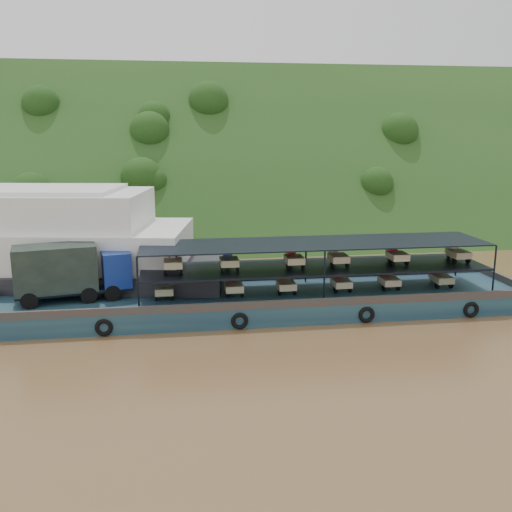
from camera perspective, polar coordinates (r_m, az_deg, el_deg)
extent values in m
plane|color=brown|center=(38.28, 3.64, -5.55)|extent=(160.00, 160.00, 0.00)
cube|color=#1B3B15|center=(72.95, -2.28, 3.17)|extent=(140.00, 39.60, 39.60)
cube|color=#132943|center=(38.28, 0.70, -4.59)|extent=(35.00, 7.00, 1.20)
cube|color=#592D19|center=(41.28, -0.05, -2.08)|extent=(35.00, 0.20, 0.50)
cube|color=#592D19|center=(34.82, 1.60, -4.88)|extent=(35.00, 0.20, 0.50)
cube|color=#592D19|center=(44.20, 23.59, -2.17)|extent=(0.20, 7.00, 0.50)
torus|color=black|center=(34.72, -14.97, -6.94)|extent=(1.06, 0.26, 1.06)
torus|color=black|center=(34.69, -1.64, -6.52)|extent=(1.06, 0.26, 1.06)
torus|color=black|center=(36.45, 11.00, -5.79)|extent=(1.06, 0.26, 1.06)
torus|color=black|center=(39.30, 20.72, -5.04)|extent=(1.06, 0.26, 1.06)
cylinder|color=black|center=(37.32, -21.73, -4.17)|extent=(1.08, 0.56, 1.03)
cylinder|color=black|center=(39.40, -21.68, -3.31)|extent=(1.08, 0.56, 1.03)
cylinder|color=black|center=(37.35, -16.36, -3.76)|extent=(1.08, 0.56, 1.03)
cylinder|color=black|center=(39.43, -16.59, -2.92)|extent=(1.08, 0.56, 1.03)
cylinder|color=black|center=(37.45, -14.16, -3.59)|extent=(1.08, 0.56, 1.03)
cylinder|color=black|center=(39.53, -14.51, -2.76)|extent=(1.08, 0.56, 1.03)
cube|color=black|center=(38.31, -17.72, -3.21)|extent=(7.31, 3.65, 0.21)
cube|color=navy|center=(38.20, -13.84, -1.18)|extent=(2.22, 2.78, 2.26)
cube|color=black|center=(38.21, -12.57, -0.48)|extent=(0.48, 2.03, 0.93)
cube|color=black|center=(37.93, -19.42, -1.15)|extent=(5.34, 3.43, 2.88)
cube|color=black|center=(38.37, 5.87, -1.11)|extent=(23.00, 5.00, 0.12)
cube|color=black|center=(38.02, 5.93, 1.29)|extent=(23.00, 5.00, 0.08)
cylinder|color=black|center=(34.86, -11.73, -2.73)|extent=(0.12, 0.12, 3.30)
cylinder|color=black|center=(39.70, -11.36, -0.84)|extent=(0.12, 0.12, 3.30)
cylinder|color=black|center=(36.03, 6.85, -2.05)|extent=(0.12, 0.12, 3.30)
cylinder|color=black|center=(40.74, 5.01, -0.30)|extent=(0.12, 0.12, 3.30)
cylinder|color=black|center=(40.57, 22.72, -1.30)|extent=(0.12, 0.12, 3.30)
cylinder|color=black|center=(44.80, 19.46, 0.20)|extent=(0.12, 0.12, 3.30)
cylinder|color=black|center=(38.59, -9.12, -3.27)|extent=(0.12, 0.52, 0.52)
cylinder|color=black|center=(36.87, -9.92, -4.05)|extent=(0.14, 0.52, 0.52)
cylinder|color=black|center=(36.86, -8.37, -4.01)|extent=(0.14, 0.52, 0.52)
cube|color=#B8B482|center=(37.10, -9.16, -3.37)|extent=(1.15, 1.50, 0.44)
cube|color=red|center=(38.17, -9.16, -2.64)|extent=(0.55, 0.80, 0.80)
cube|color=red|center=(37.85, -9.18, -1.99)|extent=(0.50, 0.10, 0.10)
cylinder|color=black|center=(38.78, -2.46, -3.04)|extent=(0.12, 0.52, 0.52)
cylinder|color=black|center=(37.01, -2.94, -3.82)|extent=(0.14, 0.52, 0.52)
cylinder|color=black|center=(37.12, -1.40, -3.75)|extent=(0.14, 0.52, 0.52)
cube|color=beige|center=(37.30, -2.23, -3.13)|extent=(1.15, 1.50, 0.44)
cube|color=#AE270B|center=(38.36, -2.42, -2.42)|extent=(0.55, 0.80, 0.80)
cube|color=#AE270B|center=(38.04, -2.40, -1.76)|extent=(0.50, 0.10, 0.10)
cylinder|color=black|center=(39.28, 2.60, -2.84)|extent=(0.12, 0.52, 0.52)
cylinder|color=black|center=(37.49, 2.38, -3.59)|extent=(0.14, 0.52, 0.52)
cylinder|color=black|center=(37.69, 3.87, -3.53)|extent=(0.14, 0.52, 0.52)
cube|color=beige|center=(37.82, 3.03, -2.92)|extent=(1.15, 1.50, 0.44)
cube|color=red|center=(38.86, 2.69, -2.22)|extent=(0.55, 0.80, 0.80)
cube|color=red|center=(38.55, 2.76, -1.58)|extent=(0.50, 0.10, 0.10)
cylinder|color=black|center=(40.16, 7.91, -2.61)|extent=(0.12, 0.52, 0.52)
cylinder|color=black|center=(38.36, 7.95, -3.33)|extent=(0.14, 0.52, 0.52)
cylinder|color=black|center=(38.65, 9.37, -3.26)|extent=(0.14, 0.52, 0.52)
cube|color=beige|center=(38.74, 8.53, -2.67)|extent=(1.15, 1.50, 0.44)
cube|color=red|center=(39.75, 8.06, -1.99)|extent=(0.55, 0.80, 0.80)
cube|color=red|center=(39.45, 8.16, -1.36)|extent=(0.50, 0.10, 0.10)
cylinder|color=black|center=(41.23, 12.43, -2.39)|extent=(0.12, 0.52, 0.52)
cylinder|color=black|center=(39.44, 12.68, -3.08)|extent=(0.14, 0.52, 0.52)
cylinder|color=black|center=(39.80, 14.02, -3.01)|extent=(0.14, 0.52, 0.52)
cube|color=beige|center=(39.84, 13.19, -2.44)|extent=(1.15, 1.50, 0.44)
cube|color=#B90D0C|center=(40.83, 12.62, -1.79)|extent=(0.55, 0.80, 0.80)
cube|color=#B90D0C|center=(40.53, 12.75, -1.17)|extent=(0.50, 0.10, 0.10)
cylinder|color=black|center=(42.72, 17.22, -2.14)|extent=(0.12, 0.52, 0.52)
cylinder|color=black|center=(40.94, 17.66, -2.80)|extent=(0.14, 0.52, 0.52)
cylinder|color=black|center=(41.39, 18.91, -2.72)|extent=(0.14, 0.52, 0.52)
cube|color=tan|center=(41.38, 18.11, -2.18)|extent=(1.15, 1.50, 0.44)
cube|color=red|center=(42.34, 17.44, -1.56)|extent=(0.55, 0.80, 0.80)
cube|color=red|center=(42.05, 17.60, -0.96)|extent=(0.50, 0.10, 0.10)
cylinder|color=black|center=(38.16, -8.29, -0.76)|extent=(0.12, 0.52, 0.52)
cylinder|color=black|center=(36.41, -9.05, -1.43)|extent=(0.14, 0.52, 0.52)
cylinder|color=black|center=(36.41, -7.48, -1.38)|extent=(0.14, 0.52, 0.52)
cube|color=beige|center=(36.67, -8.29, -0.76)|extent=(1.15, 1.50, 0.44)
cube|color=#AB0B0D|center=(37.75, -8.31, -0.09)|extent=(0.55, 0.80, 0.80)
cube|color=#AB0B0D|center=(37.45, -8.33, 0.59)|extent=(0.50, 0.10, 0.10)
cylinder|color=black|center=(38.33, -2.92, -0.58)|extent=(0.12, 0.52, 0.52)
cylinder|color=black|center=(36.54, -3.42, -1.24)|extent=(0.14, 0.52, 0.52)
cylinder|color=black|center=(36.64, -1.86, -1.19)|extent=(0.14, 0.52, 0.52)
cube|color=#C6BF8C|center=(36.84, -2.70, -0.58)|extent=(1.15, 1.50, 0.44)
cube|color=#1B44A5|center=(37.92, -2.88, 0.08)|extent=(0.55, 0.80, 0.80)
cube|color=#1B44A5|center=(37.62, -2.86, 0.76)|extent=(0.50, 0.10, 0.10)
cylinder|color=black|center=(38.96, 3.39, -0.37)|extent=(0.12, 0.52, 0.52)
cylinder|color=black|center=(37.15, 3.20, -1.01)|extent=(0.14, 0.52, 0.52)
cylinder|color=black|center=(37.36, 4.70, -0.95)|extent=(0.14, 0.52, 0.52)
cube|color=beige|center=(37.51, 3.85, -0.35)|extent=(1.15, 1.50, 0.44)
cube|color=#B6120C|center=(38.56, 3.49, 0.28)|extent=(0.55, 0.80, 0.80)
cube|color=#B6120C|center=(38.27, 3.56, 0.95)|extent=(0.50, 0.10, 0.10)
cylinder|color=black|center=(39.68, 7.64, -0.22)|extent=(0.12, 0.52, 0.52)
cylinder|color=black|center=(37.86, 7.66, -0.84)|extent=(0.14, 0.52, 0.52)
cylinder|color=black|center=(38.15, 9.11, -0.79)|extent=(0.14, 0.52, 0.52)
cube|color=#CEB692|center=(38.25, 8.25, -0.20)|extent=(1.15, 1.50, 0.44)
cube|color=#C0B788|center=(39.29, 7.79, 0.42)|extent=(0.55, 0.80, 0.80)
cube|color=#C0B788|center=(39.00, 7.89, 1.08)|extent=(0.50, 0.10, 0.10)
cylinder|color=black|center=(41.01, 13.21, -0.03)|extent=(0.12, 0.52, 0.52)
cylinder|color=black|center=(39.20, 13.49, -0.62)|extent=(0.14, 0.52, 0.52)
cylinder|color=black|center=(39.58, 14.83, -0.57)|extent=(0.14, 0.52, 0.52)
cube|color=beige|center=(39.63, 13.99, 0.00)|extent=(1.15, 1.50, 0.44)
cube|color=red|center=(40.63, 13.40, 0.59)|extent=(0.55, 0.80, 0.80)
cube|color=red|center=(40.35, 13.54, 1.23)|extent=(0.50, 0.10, 0.10)
cylinder|color=black|center=(42.83, 18.71, 0.16)|extent=(0.12, 0.52, 0.52)
cylinder|color=black|center=(41.04, 19.22, -0.40)|extent=(0.14, 0.52, 0.52)
cylinder|color=black|center=(41.51, 20.44, -0.35)|extent=(0.14, 0.52, 0.52)
cube|color=tan|center=(41.51, 19.64, 0.19)|extent=(1.15, 1.50, 0.44)
cube|color=beige|center=(42.46, 18.94, 0.76)|extent=(0.55, 0.80, 0.80)
cube|color=beige|center=(42.20, 19.11, 1.37)|extent=(0.50, 0.10, 0.10)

